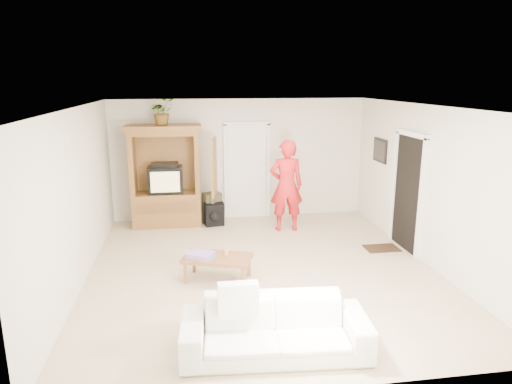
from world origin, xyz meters
TOP-DOWN VIEW (x-y plane):
  - floor at (0.00, 0.00)m, footprint 6.00×6.00m
  - ceiling at (0.00, 0.00)m, footprint 6.00×6.00m
  - wall_back at (0.00, 3.00)m, footprint 5.50×0.00m
  - wall_front at (0.00, -3.00)m, footprint 5.50×0.00m
  - wall_left at (-2.75, 0.00)m, footprint 0.00×6.00m
  - wall_right at (2.75, 0.00)m, footprint 0.00×6.00m
  - armoire at (-1.58, 2.66)m, footprint 1.82×1.14m
  - door_back at (0.15, 2.97)m, footprint 0.85×0.05m
  - doorway_right at (2.73, 0.60)m, footprint 0.05×0.90m
  - framed_picture at (2.73, 1.90)m, footprint 0.03×0.60m
  - doormat at (2.30, 0.60)m, footprint 0.60×0.40m
  - plant at (-1.60, 2.63)m, footprint 0.59×0.55m
  - man at (0.81, 1.93)m, footprint 0.69×0.47m
  - sofa at (-0.24, -2.29)m, footprint 2.14×0.97m
  - coffee_table at (-0.74, -0.27)m, footprint 1.14×0.85m
  - towel at (-1.00, -0.27)m, footprint 0.47×0.43m
  - candle at (-0.60, -0.22)m, footprint 0.08×0.08m
  - backpack_black at (-0.62, 2.41)m, footprint 0.42×0.29m
  - backpack_olive at (-0.66, 2.55)m, footprint 0.43×0.38m

SIDE VIEW (x-z plane):
  - floor at x=0.00m, z-range 0.00..0.00m
  - doormat at x=2.30m, z-range 0.00..0.02m
  - backpack_black at x=-0.62m, z-range 0.00..0.48m
  - sofa at x=-0.24m, z-range 0.00..0.61m
  - coffee_table at x=-0.74m, z-range 0.14..0.52m
  - backpack_olive at x=-0.66m, z-range 0.00..0.68m
  - towel at x=-1.00m, z-range 0.38..0.46m
  - candle at x=-0.60m, z-range 0.38..0.48m
  - armoire at x=-1.58m, z-range -0.14..1.96m
  - man at x=0.81m, z-range 0.00..1.85m
  - door_back at x=0.15m, z-range 0.00..2.04m
  - doorway_right at x=2.73m, z-range 0.00..2.04m
  - wall_back at x=0.00m, z-range -1.45..4.05m
  - wall_front at x=0.00m, z-range -1.45..4.05m
  - wall_left at x=-2.75m, z-range -1.70..4.30m
  - wall_right at x=2.75m, z-range -1.70..4.30m
  - framed_picture at x=2.73m, z-range 1.36..1.84m
  - plant at x=-1.60m, z-range 2.10..2.63m
  - ceiling at x=0.00m, z-range 2.60..2.60m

